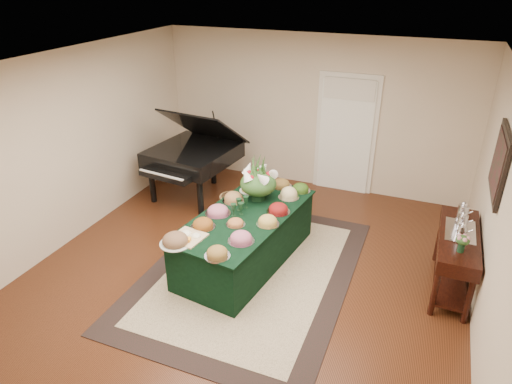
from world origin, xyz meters
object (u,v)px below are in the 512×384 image
at_px(mahogany_sideboard, 457,247).
at_px(floral_centerpiece, 258,179).
at_px(buffet_table, 246,238).
at_px(grand_piano, 193,154).

bearing_deg(mahogany_sideboard, floral_centerpiece, 178.87).
height_order(buffet_table, mahogany_sideboard, mahogany_sideboard).
distance_m(floral_centerpiece, grand_piano, 1.94).
distance_m(floral_centerpiece, mahogany_sideboard, 2.65).
height_order(grand_piano, mahogany_sideboard, grand_piano).
bearing_deg(mahogany_sideboard, buffet_table, -170.98).
xyz_separation_m(floral_centerpiece, mahogany_sideboard, (2.62, -0.05, -0.42)).
bearing_deg(grand_piano, floral_centerpiece, -32.69).
height_order(buffet_table, grand_piano, grand_piano).
height_order(floral_centerpiece, grand_piano, grand_piano).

